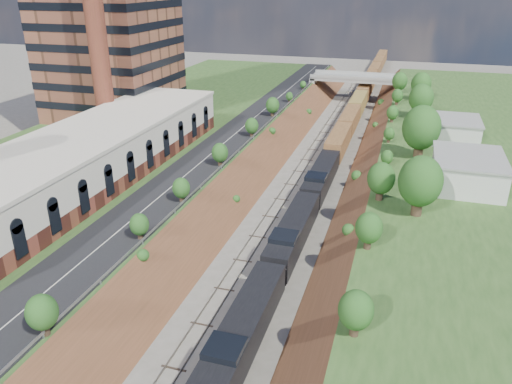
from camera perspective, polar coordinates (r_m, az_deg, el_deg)
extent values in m
cube|color=#2F5020|center=(96.17, -13.45, 4.95)|extent=(44.00, 180.00, 5.00)
cube|color=brown|center=(88.31, -0.82, 2.23)|extent=(10.00, 180.00, 10.00)
cube|color=brown|center=(84.64, 13.50, 0.59)|extent=(10.00, 180.00, 10.00)
cube|color=gray|center=(86.23, 4.50, 1.69)|extent=(1.58, 180.00, 0.18)
cube|color=gray|center=(85.36, 7.90, 1.30)|extent=(1.58, 180.00, 0.18)
cube|color=black|center=(88.05, -3.64, 5.60)|extent=(8.00, 180.00, 0.10)
cube|color=#99999E|center=(86.59, -1.10, 5.69)|extent=(0.06, 171.00, 0.30)
cube|color=brown|center=(75.08, -18.64, 2.05)|extent=(14.00, 62.00, 2.20)
cube|color=beige|center=(74.04, -18.96, 4.40)|extent=(14.00, 62.00, 4.30)
cube|color=beige|center=(73.35, -19.20, 6.17)|extent=(14.30, 62.30, 0.50)
cube|color=brown|center=(107.72, -16.80, 19.87)|extent=(22.00, 22.00, 44.00)
cylinder|color=brown|center=(90.12, -17.89, 17.96)|extent=(3.20, 3.20, 40.00)
cube|color=gray|center=(145.60, 6.64, 11.81)|extent=(1.50, 8.00, 6.20)
cube|color=gray|center=(143.30, 15.87, 10.91)|extent=(1.50, 8.00, 6.20)
cube|color=gray|center=(143.41, 11.32, 12.61)|extent=(24.00, 8.00, 1.00)
cube|color=gray|center=(139.35, 11.15, 12.65)|extent=(24.00, 0.30, 0.80)
cube|color=gray|center=(147.19, 11.53, 13.18)|extent=(24.00, 0.30, 0.80)
cube|color=silver|center=(75.16, 23.01, 2.15)|extent=(9.00, 12.00, 4.00)
cube|color=silver|center=(96.07, 21.74, 6.59)|extent=(8.00, 10.00, 3.60)
cylinder|color=#473323|center=(63.74, 17.93, -1.43)|extent=(1.30, 1.30, 2.62)
ellipsoid|color=#2B5F21|center=(62.54, 18.28, 1.19)|extent=(5.25, 5.25, 6.30)
cylinder|color=#473323|center=(53.34, -15.10, -6.95)|extent=(0.66, 0.66, 1.22)
ellipsoid|color=#2B5F21|center=(52.63, -15.26, -5.56)|extent=(2.45, 2.45, 2.94)
cube|color=black|center=(46.92, -1.42, -15.40)|extent=(3.12, 18.71, 3.07)
cube|color=black|center=(42.35, -3.62, -17.54)|extent=(3.06, 3.10, 0.90)
cube|color=black|center=(62.89, 4.27, -4.56)|extent=(3.12, 18.71, 3.07)
cube|color=black|center=(80.53, 7.47, 1.75)|extent=(3.12, 18.71, 3.07)
cube|color=brown|center=(153.99, 12.66, 11.91)|extent=(3.12, 132.72, 3.74)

